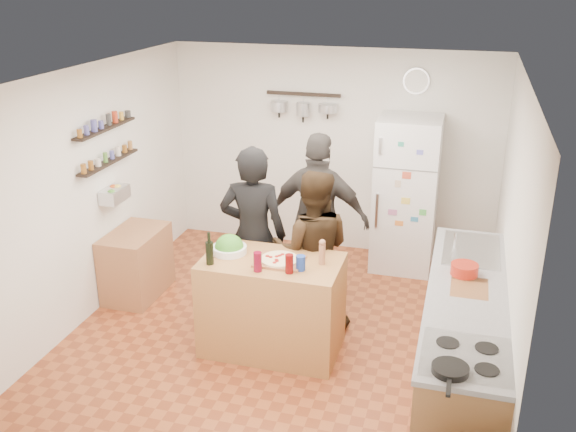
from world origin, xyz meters
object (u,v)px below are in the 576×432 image
(wine_bottle, at_px, (210,253))
(side_table, at_px, (137,263))
(red_bowl, at_px, (464,269))
(fridge, at_px, (406,194))
(salad_bowl, at_px, (229,249))
(salt_canister, at_px, (301,263))
(person_back, at_px, (319,219))
(wall_clock, at_px, (416,81))
(skillet, at_px, (450,369))
(person_left, at_px, (253,235))
(pepper_mill, at_px, (322,254))
(person_center, at_px, (312,251))
(counter_run, at_px, (463,342))
(prep_island, at_px, (272,305))

(wine_bottle, height_order, side_table, wine_bottle)
(red_bowl, distance_m, fridge, 2.11)
(salad_bowl, bearing_deg, side_table, 156.21)
(salt_canister, distance_m, person_back, 1.22)
(side_table, bearing_deg, salt_canister, -20.21)
(wall_clock, height_order, side_table, wall_clock)
(skillet, xyz_separation_m, fridge, (-0.65, 3.47, -0.04))
(person_left, xyz_separation_m, wall_clock, (1.31, 1.97, 1.25))
(pepper_mill, height_order, person_center, person_center)
(person_back, distance_m, counter_run, 2.03)
(salt_canister, xyz_separation_m, fridge, (0.66, 2.27, -0.08))
(pepper_mill, distance_m, red_bowl, 1.22)
(fridge, height_order, side_table, fridge)
(person_back, xyz_separation_m, counter_run, (1.54, -1.25, -0.46))
(person_left, relative_size, counter_run, 0.69)
(prep_island, distance_m, counter_run, 1.72)
(person_center, bearing_deg, fridge, -123.97)
(salt_canister, distance_m, counter_run, 1.51)
(person_back, height_order, wall_clock, wall_clock)
(wine_bottle, height_order, wall_clock, wall_clock)
(skillet, xyz_separation_m, wall_clock, (-0.65, 3.80, 1.21))
(prep_island, xyz_separation_m, wine_bottle, (-0.50, -0.22, 0.56))
(salt_canister, distance_m, person_center, 0.65)
(salt_canister, xyz_separation_m, person_center, (-0.05, 0.63, -0.17))
(person_center, xyz_separation_m, red_bowl, (1.41, -0.35, 0.16))
(person_back, bearing_deg, side_table, 17.14)
(counter_run, bearing_deg, person_left, 162.13)
(salt_canister, distance_m, skillet, 1.78)
(wall_clock, bearing_deg, red_bowl, -73.22)
(wine_bottle, xyz_separation_m, fridge, (1.46, 2.37, -0.11))
(red_bowl, relative_size, wall_clock, 0.77)
(prep_island, xyz_separation_m, red_bowl, (1.66, 0.15, 0.51))
(person_left, relative_size, side_table, 2.26)
(salad_bowl, bearing_deg, person_left, 80.73)
(salad_bowl, relative_size, person_back, 0.17)
(wine_bottle, xyz_separation_m, person_back, (0.68, 1.32, -0.10))
(counter_run, relative_size, skillet, 10.91)
(prep_island, bearing_deg, counter_run, -5.16)
(wine_bottle, height_order, salt_canister, wine_bottle)
(pepper_mill, bearing_deg, person_center, 113.62)
(pepper_mill, xyz_separation_m, salt_canister, (-0.15, -0.17, -0.03))
(red_bowl, bearing_deg, salt_canister, -168.61)
(prep_island, bearing_deg, salad_bowl, 173.21)
(salt_canister, relative_size, wall_clock, 0.45)
(salad_bowl, xyz_separation_m, skillet, (2.03, -1.37, 0.00))
(salad_bowl, xyz_separation_m, wall_clock, (1.38, 2.43, 1.21))
(salad_bowl, relative_size, salt_canister, 2.39)
(salad_bowl, distance_m, pepper_mill, 0.87)
(person_center, height_order, wall_clock, wall_clock)
(skillet, height_order, fridge, fridge)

